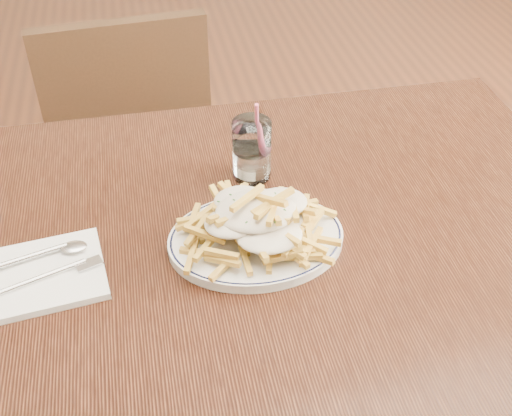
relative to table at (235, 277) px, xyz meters
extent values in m
cube|color=black|center=(0.00, 0.00, 0.06)|extent=(1.20, 0.80, 0.04)
cylinder|color=black|center=(0.55, 0.35, -0.32)|extent=(0.05, 0.05, 0.71)
cube|color=black|center=(-0.16, 0.81, -0.27)|extent=(0.42, 0.42, 0.04)
cube|color=black|center=(-0.14, 0.63, -0.04)|extent=(0.39, 0.07, 0.42)
cylinder|color=black|center=(-0.01, 0.99, -0.48)|extent=(0.03, 0.03, 0.38)
cylinder|color=black|center=(-0.34, 0.96, -0.48)|extent=(0.03, 0.03, 0.38)
cylinder|color=black|center=(0.02, 0.66, -0.48)|extent=(0.03, 0.03, 0.38)
cylinder|color=black|center=(-0.31, 0.63, -0.48)|extent=(0.03, 0.03, 0.38)
torus|color=black|center=(0.03, -0.01, 0.09)|extent=(0.30, 0.30, 0.01)
ellipsoid|color=silver|center=(0.03, -0.01, 0.15)|extent=(0.19, 0.17, 0.03)
cube|color=white|center=(-0.30, -0.03, 0.08)|extent=(0.24, 0.17, 0.01)
cylinder|color=white|center=(0.06, 0.16, 0.13)|extent=(0.07, 0.07, 0.11)
cylinder|color=white|center=(0.06, 0.16, 0.11)|extent=(0.06, 0.06, 0.05)
cylinder|color=#F55D86|center=(0.07, 0.16, 0.15)|extent=(0.01, 0.04, 0.14)
camera|label=1|loc=(-0.11, -0.71, 0.74)|focal=45.00mm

